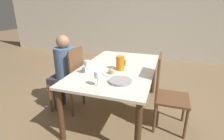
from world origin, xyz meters
name	(u,v)px	position (x,y,z in m)	size (l,w,h in m)	color
ground_plane	(117,111)	(0.00, 0.00, 0.00)	(20.00, 20.00, 0.00)	#7F6647
wall_back	(148,15)	(0.00, 3.21, 1.30)	(10.00, 0.06, 2.60)	beige
dining_table	(118,73)	(0.00, 0.00, 0.64)	(1.04, 1.73, 0.73)	silver
chair_person_side	(71,79)	(-0.70, -0.15, 0.51)	(0.42, 0.42, 0.99)	brown
chair_opposite	(166,92)	(0.70, -0.15, 0.51)	(0.42, 0.42, 0.99)	brown
person_seated	(64,67)	(-0.79, -0.16, 0.70)	(0.39, 0.41, 1.18)	#33333D
red_pitcher	(120,63)	(0.06, -0.09, 0.82)	(0.14, 0.11, 0.19)	orange
wine_glass_water	(87,64)	(-0.30, -0.37, 0.86)	(0.07, 0.07, 0.18)	white
wine_glass_juice	(97,75)	(-0.04, -0.66, 0.85)	(0.07, 0.07, 0.17)	white
teacup_near_person	(85,69)	(-0.38, -0.28, 0.75)	(0.12, 0.12, 0.06)	silver
serving_tray	(120,81)	(0.18, -0.49, 0.74)	(0.27, 0.27, 0.03)	#9E9EA3
bread_plate	(111,73)	(0.00, -0.29, 0.75)	(0.22, 0.22, 0.08)	silver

